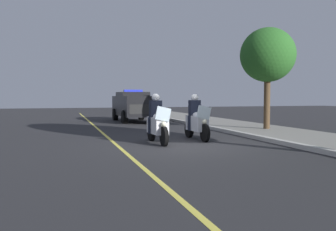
% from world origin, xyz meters
% --- Properties ---
extents(ground_plane, '(80.00, 80.00, 0.00)m').
position_xyz_m(ground_plane, '(0.00, 0.00, 0.00)').
color(ground_plane, '#28282B').
extents(curb_strip, '(48.00, 0.24, 0.15)m').
position_xyz_m(curb_strip, '(0.00, 3.24, 0.07)').
color(curb_strip, '#B7B5AD').
rests_on(curb_strip, ground).
extents(sidewalk_strip, '(48.00, 3.60, 0.10)m').
position_xyz_m(sidewalk_strip, '(0.00, 5.14, 0.05)').
color(sidewalk_strip, gray).
rests_on(sidewalk_strip, ground).
extents(lane_stripe_center, '(48.00, 0.12, 0.01)m').
position_xyz_m(lane_stripe_center, '(0.00, -2.12, 0.00)').
color(lane_stripe_center, '#E0D14C').
rests_on(lane_stripe_center, ground).
extents(police_motorcycle_lead_left, '(2.14, 0.58, 1.72)m').
position_xyz_m(police_motorcycle_lead_left, '(-0.70, -0.70, 0.70)').
color(police_motorcycle_lead_left, black).
rests_on(police_motorcycle_lead_left, ground).
extents(police_motorcycle_lead_right, '(2.14, 0.58, 1.72)m').
position_xyz_m(police_motorcycle_lead_right, '(-1.30, 0.99, 0.70)').
color(police_motorcycle_lead_right, black).
rests_on(police_motorcycle_lead_right, ground).
extents(police_suv, '(4.96, 2.19, 2.05)m').
position_xyz_m(police_suv, '(-11.31, 0.61, 1.07)').
color(police_suv, black).
rests_on(police_suv, ground).
extents(tree_mid_block, '(2.56, 2.56, 4.72)m').
position_xyz_m(tree_mid_block, '(-3.50, 5.41, 3.53)').
color(tree_mid_block, '#4C3823').
rests_on(tree_mid_block, sidewalk_strip).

